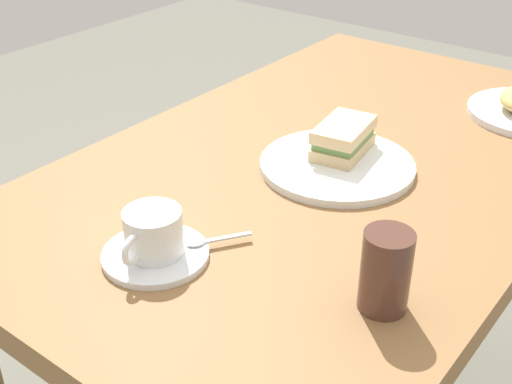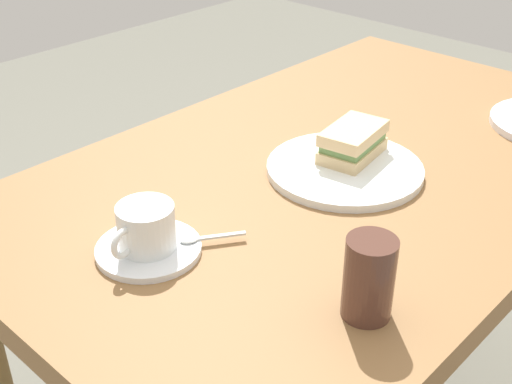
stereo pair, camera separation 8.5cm
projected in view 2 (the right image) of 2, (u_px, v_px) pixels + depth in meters
The scene contains 7 objects.
dining_table at pixel (341, 198), 1.25m from camera, with size 1.28×0.77×0.76m.
sandwich_plate at pixel (345, 169), 1.17m from camera, with size 0.27×0.27×0.01m, color white.
sandwich_front at pixel (353, 142), 1.18m from camera, with size 0.14×0.10×0.06m.
coffee_saucer at pixel (149, 249), 0.96m from camera, with size 0.15×0.15×0.01m, color silver.
coffee_cup at pixel (145, 226), 0.94m from camera, with size 0.11×0.08×0.07m.
spoon at pixel (201, 238), 0.98m from camera, with size 0.09×0.07×0.01m.
drinking_glass at pixel (369, 278), 0.82m from camera, with size 0.06×0.06×0.11m, color #4F3026.
Camera 2 is at (0.89, 0.62, 1.32)m, focal length 47.36 mm.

